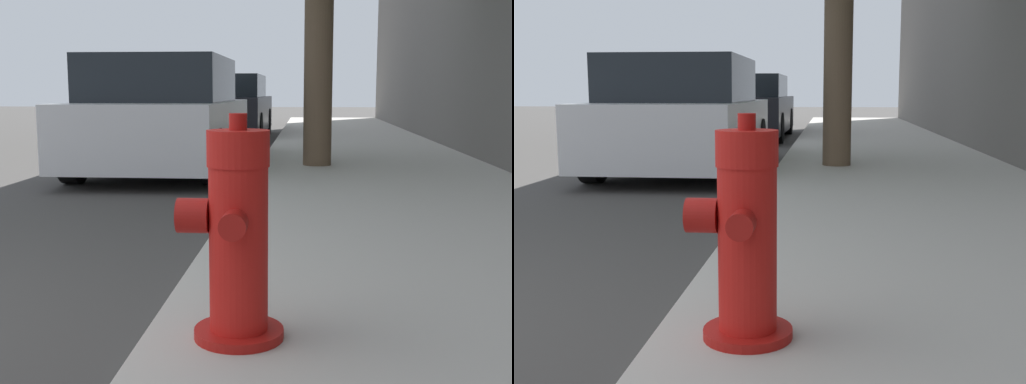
{
  "view_description": "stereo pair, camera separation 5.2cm",
  "coord_description": "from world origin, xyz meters",
  "views": [
    {
      "loc": [
        2.53,
        -1.84,
        1.04
      ],
      "look_at": [
        2.25,
        1.58,
        0.5
      ],
      "focal_mm": 45.0,
      "sensor_mm": 36.0,
      "label": 1
    },
    {
      "loc": [
        2.59,
        -1.84,
        1.04
      ],
      "look_at": [
        2.25,
        1.58,
        0.5
      ],
      "focal_mm": 45.0,
      "sensor_mm": 36.0,
      "label": 2
    }
  ],
  "objects": [
    {
      "name": "parked_car_near",
      "position": [
        0.68,
        6.34,
        0.7
      ],
      "size": [
        1.79,
        3.92,
        1.46
      ],
      "color": "silver",
      "rests_on": "ground_plane"
    },
    {
      "name": "fire_hydrant",
      "position": [
        2.28,
        0.38,
        0.52
      ],
      "size": [
        0.38,
        0.4,
        0.81
      ],
      "color": "#A91511",
      "rests_on": "sidewalk_slab"
    },
    {
      "name": "parked_car_mid",
      "position": [
        0.68,
        12.25,
        0.67
      ],
      "size": [
        1.87,
        4.51,
        1.38
      ],
      "color": "black",
      "rests_on": "ground_plane"
    }
  ]
}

